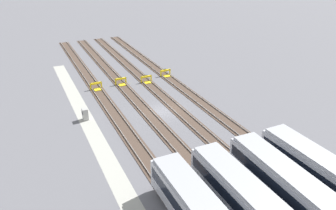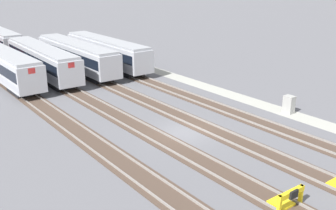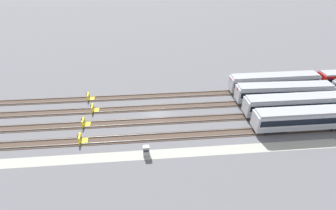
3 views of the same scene
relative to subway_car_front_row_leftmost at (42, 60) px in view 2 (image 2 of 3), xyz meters
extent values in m
plane|color=#5B5B60|center=(-23.91, -2.17, -2.04)|extent=(400.00, 400.00, 0.00)
cube|color=#9E9E93|center=(-23.91, -12.55, -2.04)|extent=(54.00, 2.00, 0.01)
cube|color=#47382D|center=(-23.91, -8.66, -2.01)|extent=(90.00, 2.24, 0.06)
cube|color=gray|center=(-23.91, -7.94, -1.90)|extent=(90.00, 0.07, 0.15)
cube|color=gray|center=(-23.91, -9.38, -1.90)|extent=(90.00, 0.07, 0.15)
cube|color=#47382D|center=(-23.91, -4.33, -2.01)|extent=(90.00, 2.24, 0.06)
cube|color=gray|center=(-23.91, -3.61, -1.90)|extent=(90.00, 0.07, 0.15)
cube|color=gray|center=(-23.91, -5.05, -1.90)|extent=(90.00, 0.07, 0.15)
cube|color=#47382D|center=(-23.91, -0.01, -2.01)|extent=(90.00, 2.24, 0.06)
cube|color=gray|center=(-23.91, 0.71, -1.90)|extent=(90.00, 0.07, 0.15)
cube|color=gray|center=(-23.91, -0.72, -1.90)|extent=(90.00, 0.07, 0.15)
cube|color=#47382D|center=(-23.91, 4.32, -2.01)|extent=(90.00, 2.24, 0.06)
cube|color=gray|center=(-23.91, 5.04, -1.90)|extent=(90.00, 0.07, 0.15)
cube|color=gray|center=(-23.91, 3.60, -1.90)|extent=(90.00, 0.07, 0.15)
cube|color=#ADAFB7|center=(0.00, 0.00, 0.01)|extent=(18.06, 3.23, 2.70)
cube|color=black|center=(0.00, 0.00, 0.33)|extent=(17.34, 3.25, 1.08)
cube|color=#9EA0A8|center=(0.00, 0.00, -0.75)|extent=(17.70, 3.25, 0.54)
cube|color=#999BA0|center=(0.00, 0.00, 1.51)|extent=(17.52, 2.94, 0.30)
cube|color=red|center=(8.96, -0.21, 1.01)|extent=(0.10, 0.70, 0.56)
cube|color=red|center=(-8.96, 0.21, 1.01)|extent=(0.10, 0.70, 0.56)
cube|color=black|center=(5.58, -0.13, -1.69)|extent=(3.65, 2.33, 0.70)
cube|color=black|center=(-5.58, 0.13, -1.69)|extent=(3.65, 2.33, 0.70)
cube|color=#ADAFB7|center=(0.00, -4.38, 0.01)|extent=(18.01, 2.87, 2.70)
cube|color=black|center=(0.00, -4.38, 0.33)|extent=(17.29, 2.90, 1.08)
cube|color=#9EA0A8|center=(0.00, -4.38, -0.75)|extent=(17.65, 2.90, 0.54)
cube|color=#999BA0|center=(0.00, -4.38, 1.51)|extent=(17.47, 2.59, 0.30)
cube|color=red|center=(8.96, -4.42, 1.01)|extent=(0.08, 0.70, 0.56)
cube|color=red|center=(-8.96, -4.35, 1.01)|extent=(0.08, 0.70, 0.56)
cube|color=black|center=(5.58, -4.40, -1.69)|extent=(3.61, 2.25, 0.70)
cube|color=black|center=(-5.58, -4.36, -1.69)|extent=(3.61, 2.25, 0.70)
cube|color=#ADAFB7|center=(0.00, 4.33, 0.01)|extent=(18.03, 2.97, 2.70)
cube|color=black|center=(0.00, 4.33, 0.33)|extent=(17.31, 3.01, 1.08)
cube|color=#9EA0A8|center=(0.00, 4.33, -0.75)|extent=(17.67, 3.00, 0.54)
cube|color=#999BA0|center=(0.00, 4.33, 1.51)|extent=(17.48, 2.69, 0.30)
cube|color=red|center=(-8.96, 4.25, 1.01)|extent=(0.09, 0.70, 0.56)
cube|color=black|center=(-5.58, 4.28, -1.69)|extent=(3.62, 2.27, 0.70)
cube|color=red|center=(10.18, 0.06, 1.01)|extent=(0.09, 0.70, 0.56)
cube|color=black|center=(13.56, 0.02, -1.69)|extent=(3.63, 2.28, 0.70)
cube|color=#ADAFB7|center=(0.00, -8.67, 0.01)|extent=(18.01, 2.87, 2.70)
cube|color=black|center=(0.00, -8.67, 0.33)|extent=(17.29, 2.90, 1.08)
cube|color=#9EA0A8|center=(0.00, -8.67, -0.75)|extent=(17.65, 2.89, 0.54)
cube|color=#999BA0|center=(0.00, -8.67, 1.51)|extent=(17.47, 2.58, 0.30)
cube|color=red|center=(8.96, -8.71, 1.01)|extent=(0.08, 0.70, 0.56)
cube|color=red|center=(-8.96, -8.64, 1.01)|extent=(0.08, 0.70, 0.56)
cube|color=black|center=(5.58, -8.69, -1.69)|extent=(3.61, 2.25, 0.70)
cube|color=black|center=(-5.58, -8.65, -1.69)|extent=(3.61, 2.25, 0.70)
cube|color=yellow|center=(-35.44, 0.89, -1.46)|extent=(0.18, 0.18, 1.15)
cube|color=yellow|center=(-35.47, -0.91, -1.46)|extent=(0.18, 0.18, 1.15)
cube|color=yellow|center=(-35.45, -0.01, -1.04)|extent=(0.27, 2.00, 0.30)
cube|color=yellow|center=(-34.90, -0.01, -1.95)|extent=(1.12, 1.10, 0.18)
cube|color=black|center=(-35.63, 0.00, -1.04)|extent=(0.13, 0.60, 0.44)
cube|color=#9E9E99|center=(-26.06, -12.60, -1.24)|extent=(0.90, 0.70, 1.60)
cube|color=#333338|center=(-26.06, -12.96, -1.00)|extent=(0.70, 0.04, 0.36)
camera|label=1|loc=(14.17, -19.19, 18.80)|focal=35.00mm
camera|label=2|loc=(-45.82, 15.98, 9.86)|focal=42.00mm
camera|label=3|loc=(-25.56, -40.90, 23.64)|focal=28.00mm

